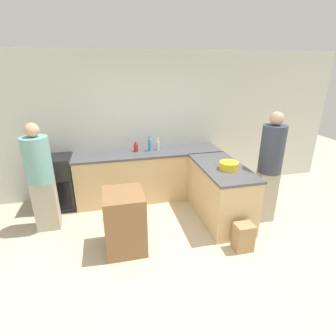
# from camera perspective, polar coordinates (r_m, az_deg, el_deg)

# --- Properties ---
(ground_plane) EXTENTS (14.00, 14.00, 0.00)m
(ground_plane) POSITION_cam_1_polar(r_m,az_deg,el_deg) (3.64, 1.65, -20.31)
(ground_plane) COLOR beige
(wall_back) EXTENTS (8.00, 0.06, 2.70)m
(wall_back) POSITION_cam_1_polar(r_m,az_deg,el_deg) (5.11, -5.08, 9.20)
(wall_back) COLOR silver
(wall_back) RESTS_ON ground_plane
(counter_back) EXTENTS (2.72, 0.68, 0.94)m
(counter_back) POSITION_cam_1_polar(r_m,az_deg,el_deg) (5.04, -4.14, -1.46)
(counter_back) COLOR #D6B27A
(counter_back) RESTS_ON ground_plane
(counter_peninsula) EXTENTS (0.69, 1.42, 0.94)m
(counter_peninsula) POSITION_cam_1_polar(r_m,az_deg,el_deg) (4.43, 11.30, -5.21)
(counter_peninsula) COLOR #D6B27A
(counter_peninsula) RESTS_ON ground_plane
(range_oven) EXTENTS (0.65, 0.60, 0.95)m
(range_oven) POSITION_cam_1_polar(r_m,az_deg,el_deg) (5.10, -23.31, -2.93)
(range_oven) COLOR black
(range_oven) RESTS_ON ground_plane
(island_table) EXTENTS (0.54, 0.61, 0.86)m
(island_table) POSITION_cam_1_polar(r_m,az_deg,el_deg) (3.72, -9.40, -11.35)
(island_table) COLOR brown
(island_table) RESTS_ON ground_plane
(mixing_bowl) EXTENTS (0.29, 0.29, 0.12)m
(mixing_bowl) POSITION_cam_1_polar(r_m,az_deg,el_deg) (4.12, 13.11, 0.52)
(mixing_bowl) COLOR yellow
(mixing_bowl) RESTS_ON counter_peninsula
(dish_soap_bottle) EXTENTS (0.06, 0.06, 0.29)m
(dish_soap_bottle) POSITION_cam_1_polar(r_m,az_deg,el_deg) (4.89, -4.04, 5.09)
(dish_soap_bottle) COLOR #338CBF
(dish_soap_bottle) RESTS_ON counter_back
(hot_sauce_bottle) EXTENTS (0.08, 0.08, 0.19)m
(hot_sauce_bottle) POSITION_cam_1_polar(r_m,az_deg,el_deg) (4.89, -7.01, 4.46)
(hot_sauce_bottle) COLOR red
(hot_sauce_bottle) RESTS_ON counter_back
(vinegar_bottle_clear) EXTENTS (0.06, 0.06, 0.23)m
(vinegar_bottle_clear) POSITION_cam_1_polar(r_m,az_deg,el_deg) (4.95, -2.23, 4.99)
(vinegar_bottle_clear) COLOR silver
(vinegar_bottle_clear) RESTS_ON counter_back
(person_by_range) EXTENTS (0.38, 0.38, 1.69)m
(person_by_range) POSITION_cam_1_polar(r_m,az_deg,el_deg) (4.30, -26.01, -1.46)
(person_by_range) COLOR #ADA38E
(person_by_range) RESTS_ON ground_plane
(person_at_peninsula) EXTENTS (0.35, 0.35, 1.81)m
(person_at_peninsula) POSITION_cam_1_polar(r_m,az_deg,el_deg) (4.36, 21.28, 0.61)
(person_at_peninsula) COLOR #ADA38E
(person_at_peninsula) RESTS_ON ground_plane
(paper_bag) EXTENTS (0.26, 0.21, 0.40)m
(paper_bag) POSITION_cam_1_polar(r_m,az_deg,el_deg) (3.90, 16.09, -14.25)
(paper_bag) COLOR #A88456
(paper_bag) RESTS_ON ground_plane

